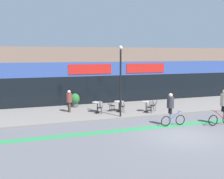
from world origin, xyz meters
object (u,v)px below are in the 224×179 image
(cafe_chair_1_near, at_px, (122,106))
(cyclist_1, at_px, (171,107))
(cafe_chair_2_side, at_px, (154,104))
(pedestrian_near_end, at_px, (69,99))
(bistro_table_0, at_px, (97,105))
(cyclist_0, at_px, (223,104))
(cafe_chair_2_near, at_px, (150,106))
(bistro_table_2, at_px, (146,104))
(bistro_table_1, at_px, (119,104))
(lamp_post, at_px, (121,76))
(cafe_chair_0_near, at_px, (100,107))
(planter_pot, at_px, (75,100))
(cafe_chair_1_side, at_px, (111,105))

(cafe_chair_1_near, xyz_separation_m, cyclist_1, (1.73, -3.92, 0.56))
(cafe_chair_2_side, distance_m, pedestrian_near_end, 6.34)
(bistro_table_0, xyz_separation_m, cyclist_0, (6.58, -5.46, 0.65))
(cafe_chair_2_near, bearing_deg, bistro_table_2, 5.81)
(bistro_table_1, xyz_separation_m, cafe_chair_2_near, (1.84, -1.47, -0.01))
(cafe_chair_2_near, bearing_deg, lamp_post, 102.32)
(bistro_table_0, distance_m, pedestrian_near_end, 2.13)
(bistro_table_2, bearing_deg, bistro_table_0, 164.89)
(bistro_table_0, distance_m, cafe_chair_0_near, 0.63)
(bistro_table_1, bearing_deg, lamp_post, -106.93)
(planter_pot, bearing_deg, bistro_table_1, -40.48)
(cafe_chair_1_near, relative_size, cafe_chair_2_side, 1.00)
(bistro_table_1, distance_m, cafe_chair_2_near, 2.35)
(bistro_table_0, bearing_deg, cafe_chair_2_side, -12.94)
(bistro_table_1, bearing_deg, cafe_chair_1_near, -90.12)
(bistro_table_1, distance_m, cyclist_1, 4.89)
(cafe_chair_1_side, bearing_deg, bistro_table_1, -5.63)
(cafe_chair_1_near, relative_size, cafe_chair_2_near, 1.00)
(cafe_chair_0_near, relative_size, lamp_post, 0.19)
(cafe_chair_2_side, bearing_deg, bistro_table_2, 1.74)
(cafe_chair_0_near, height_order, cafe_chair_2_side, same)
(cafe_chair_2_side, xyz_separation_m, pedestrian_near_end, (-6.11, 1.62, 0.45))
(cafe_chair_2_near, height_order, cyclist_1, cyclist_1)
(cyclist_1, height_order, pedestrian_near_end, cyclist_1)
(bistro_table_2, xyz_separation_m, cafe_chair_2_near, (-0.01, -0.63, -0.02))
(bistro_table_1, relative_size, cafe_chair_2_near, 0.84)
(cafe_chair_1_side, height_order, cafe_chair_2_near, same)
(cafe_chair_1_side, height_order, lamp_post, lamp_post)
(bistro_table_2, bearing_deg, planter_pot, 145.06)
(bistro_table_2, xyz_separation_m, planter_pot, (-4.74, 3.31, 0.07))
(cyclist_1, relative_size, pedestrian_near_end, 1.25)
(bistro_table_0, relative_size, cafe_chair_2_near, 0.86)
(pedestrian_near_end, bearing_deg, cyclist_1, 123.87)
(cafe_chair_1_near, height_order, cyclist_1, cyclist_1)
(cafe_chair_0_near, height_order, cyclist_1, cyclist_1)
(bistro_table_0, xyz_separation_m, cafe_chair_0_near, (-0.01, -0.63, -0.03))
(cafe_chair_2_near, bearing_deg, planter_pot, 56.84)
(cafe_chair_1_side, bearing_deg, cyclist_1, -68.98)
(planter_pot, height_order, cyclist_1, cyclist_1)
(cafe_chair_0_near, bearing_deg, cafe_chair_2_side, -90.54)
(cafe_chair_0_near, bearing_deg, bistro_table_2, -91.29)
(cafe_chair_0_near, distance_m, cyclist_1, 5.29)
(bistro_table_0, bearing_deg, bistro_table_2, -15.11)
(pedestrian_near_end, bearing_deg, bistro_table_0, 149.84)
(lamp_post, height_order, cyclist_0, lamp_post)
(cafe_chair_1_near, distance_m, cyclist_1, 4.32)
(planter_pot, xyz_separation_m, lamp_post, (2.38, -4.17, 2.21))
(bistro_table_2, bearing_deg, cafe_chair_1_side, 161.37)
(cafe_chair_2_near, xyz_separation_m, cyclist_0, (3.08, -3.89, 0.68))
(lamp_post, xyz_separation_m, pedestrian_near_end, (-3.12, 2.48, -1.84))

